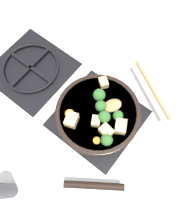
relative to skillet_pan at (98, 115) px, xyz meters
name	(u,v)px	position (x,y,z in m)	size (l,w,h in m)	color
ground_plane	(98,118)	(0.00, 0.00, -0.05)	(2.40, 2.40, 0.00)	white
front_burner_grate	(98,117)	(0.00, 0.00, -0.04)	(0.31, 0.31, 0.03)	black
rear_burner_grate	(31,68)	(0.00, 0.36, -0.04)	(0.31, 0.31, 0.03)	black
skillet_pan	(98,115)	(0.00, 0.00, 0.00)	(0.43, 0.39, 0.05)	black
wooden_spoon	(137,96)	(0.14, -0.07, 0.03)	(0.26, 0.24, 0.02)	#A87A4C
tofu_cube_center_large	(72,120)	(-0.08, 0.05, 0.04)	(0.05, 0.04, 0.04)	#DBB770
tofu_cube_near_handle	(104,83)	(0.10, 0.05, 0.04)	(0.04, 0.03, 0.03)	#DBB770
tofu_cube_east_chunk	(106,131)	(-0.04, -0.07, 0.04)	(0.04, 0.04, 0.04)	#DBB770
tofu_cube_west_chunk	(96,121)	(-0.03, -0.02, 0.04)	(0.04, 0.03, 0.03)	#DBB770
tofu_cube_back_piece	(120,128)	(0.00, -0.10, 0.04)	(0.05, 0.04, 0.04)	#DBB770
broccoli_floret_near_spoon	(118,116)	(0.03, -0.07, 0.05)	(0.04, 0.04, 0.04)	#709956
broccoli_floret_center_top	(99,95)	(0.05, 0.03, 0.05)	(0.04, 0.04, 0.05)	#709956
broccoli_floret_east_rim	(104,117)	(-0.01, -0.03, 0.05)	(0.04, 0.04, 0.05)	#709956
broccoli_floret_west_rim	(102,107)	(0.02, 0.00, 0.05)	(0.04, 0.04, 0.05)	#709956
broccoli_floret_north_edge	(107,140)	(-0.07, -0.09, 0.05)	(0.04, 0.04, 0.05)	#709956
carrot_slice_orange_thin	(70,114)	(-0.07, 0.08, 0.02)	(0.03, 0.03, 0.01)	orange
carrot_slice_near_center	(97,141)	(-0.08, -0.06, 0.02)	(0.03, 0.03, 0.01)	orange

